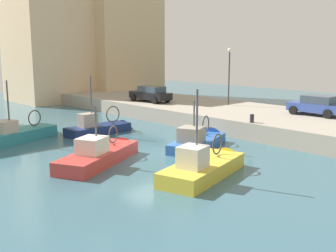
# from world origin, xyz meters

# --- Properties ---
(water_surface) EXTENTS (80.00, 80.00, 0.00)m
(water_surface) POSITION_xyz_m (0.00, 0.00, 0.00)
(water_surface) COLOR #386070
(water_surface) RESTS_ON ground
(quay_wall) EXTENTS (9.00, 56.00, 1.20)m
(quay_wall) POSITION_xyz_m (11.50, 0.00, 0.60)
(quay_wall) COLOR #9E9384
(quay_wall) RESTS_ON ground
(fishing_boat_navy) EXTENTS (5.55, 1.90, 4.89)m
(fishing_boat_navy) POSITION_xyz_m (1.51, 6.72, 0.12)
(fishing_boat_navy) COLOR navy
(fishing_boat_navy) RESTS_ON ground
(fishing_boat_red) EXTENTS (6.71, 4.51, 3.93)m
(fishing_boat_red) POSITION_xyz_m (-2.78, 0.31, 0.11)
(fishing_boat_red) COLOR #BC3833
(fishing_boat_red) RESTS_ON ground
(fishing_boat_teal) EXTENTS (6.46, 3.41, 4.78)m
(fishing_boat_teal) POSITION_xyz_m (-3.77, 8.32, 0.10)
(fishing_boat_teal) COLOR teal
(fishing_boat_teal) RESTS_ON ground
(fishing_boat_blue) EXTENTS (6.03, 3.87, 3.85)m
(fishing_boat_blue) POSITION_xyz_m (3.57, -0.90, 0.13)
(fishing_boat_blue) COLOR #2D60B7
(fishing_boat_blue) RESTS_ON ground
(fishing_boat_yellow) EXTENTS (6.50, 3.42, 5.06)m
(fishing_boat_yellow) POSITION_xyz_m (-0.45, -5.05, 0.11)
(fishing_boat_yellow) COLOR gold
(fishing_boat_yellow) RESTS_ON ground
(parked_car_blue) EXTENTS (1.97, 3.87, 1.44)m
(parked_car_blue) POSITION_xyz_m (13.26, -3.36, 1.93)
(parked_car_blue) COLOR #334C9E
(parked_car_blue) RESTS_ON quay_wall
(parked_car_black) EXTENTS (1.97, 4.20, 1.44)m
(parked_car_black) POSITION_xyz_m (9.49, 10.71, 1.93)
(parked_car_black) COLOR black
(parked_car_black) RESTS_ON quay_wall
(mooring_bollard_mid) EXTENTS (0.28, 0.28, 0.55)m
(mooring_bollard_mid) POSITION_xyz_m (7.35, -2.00, 1.48)
(mooring_bollard_mid) COLOR #2D2D33
(mooring_bollard_mid) RESTS_ON quay_wall
(quay_streetlamp) EXTENTS (0.36, 0.36, 4.83)m
(quay_streetlamp) POSITION_xyz_m (13.00, 4.54, 4.45)
(quay_streetlamp) COLOR #38383D
(quay_streetlamp) RESTS_ON quay_wall
(waterfront_building_west) EXTENTS (9.24, 9.21, 20.25)m
(waterfront_building_west) POSITION_xyz_m (16.03, 25.27, 10.14)
(waterfront_building_west) COLOR #D1B284
(waterfront_building_west) RESTS_ON ground
(waterfront_building_west_mid) EXTENTS (8.98, 8.63, 17.03)m
(waterfront_building_west_mid) POSITION_xyz_m (8.26, 26.86, 8.53)
(waterfront_building_west_mid) COLOR beige
(waterfront_building_west_mid) RESTS_ON ground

